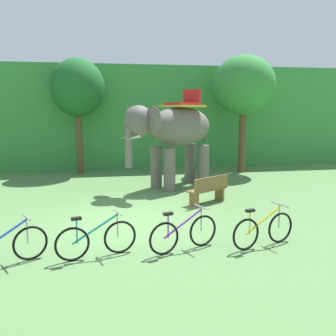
{
  "coord_description": "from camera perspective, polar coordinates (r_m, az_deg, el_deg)",
  "views": [
    {
      "loc": [
        -0.61,
        -9.83,
        3.05
      ],
      "look_at": [
        1.36,
        1.0,
        1.3
      ],
      "focal_mm": 40.35,
      "sensor_mm": 36.0,
      "label": 1
    }
  ],
  "objects": [
    {
      "name": "wooden_bench",
      "position": [
        12.24,
        6.19,
        -3.15
      ],
      "size": [
        1.5,
        1.12,
        0.89
      ],
      "color": "brown",
      "rests_on": "ground"
    },
    {
      "name": "bike_teal",
      "position": [
        8.03,
        -10.75,
        -10.52
      ],
      "size": [
        1.66,
        0.62,
        0.92
      ],
      "color": "black",
      "rests_on": "ground"
    },
    {
      "name": "ground_plane",
      "position": [
        10.31,
        -6.53,
        -8.23
      ],
      "size": [
        80.0,
        80.0,
        0.0
      ],
      "primitive_type": "plane",
      "color": "#567F47"
    },
    {
      "name": "elephant",
      "position": [
        14.4,
        0.9,
        5.65
      ],
      "size": [
        4.05,
        3.22,
        3.78
      ],
      "color": "#665E56",
      "rests_on": "ground"
    },
    {
      "name": "bike_blue",
      "position": [
        8.12,
        -23.55,
        -10.9
      ],
      "size": [
        1.55,
        0.85,
        0.92
      ],
      "color": "black",
      "rests_on": "ground"
    },
    {
      "name": "bike_purple",
      "position": [
        8.25,
        2.42,
        -9.8
      ],
      "size": [
        1.62,
        0.73,
        0.92
      ],
      "color": "black",
      "rests_on": "ground"
    },
    {
      "name": "tree_center",
      "position": [
        18.09,
        -13.5,
        11.65
      ],
      "size": [
        2.46,
        2.46,
        5.31
      ],
      "color": "brown",
      "rests_on": "ground"
    },
    {
      "name": "foliage_hedge",
      "position": [
        21.94,
        -8.79,
        7.72
      ],
      "size": [
        36.0,
        6.0,
        5.18
      ],
      "primitive_type": "cube",
      "color": "#3D8E42",
      "rests_on": "ground"
    },
    {
      "name": "tree_right",
      "position": [
        18.42,
        11.39,
        12.05
      ],
      "size": [
        2.93,
        2.93,
        5.51
      ],
      "color": "brown",
      "rests_on": "ground"
    },
    {
      "name": "bike_yellow",
      "position": [
        8.73,
        14.22,
        -9.01
      ],
      "size": [
        1.64,
        0.68,
        0.92
      ],
      "color": "black",
      "rests_on": "ground"
    }
  ]
}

